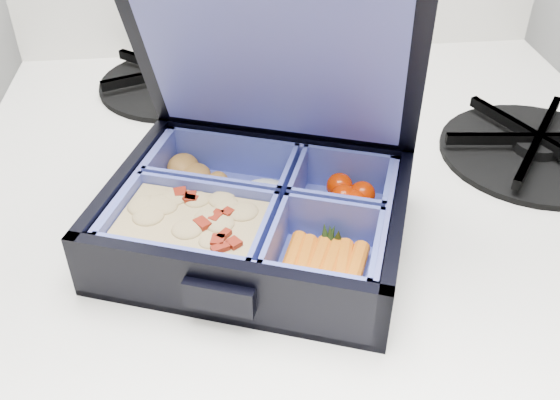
{
  "coord_description": "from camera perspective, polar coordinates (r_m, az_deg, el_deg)",
  "views": [
    {
      "loc": [
        0.2,
        1.16,
        1.3
      ],
      "look_at": [
        0.24,
        1.55,
        1.01
      ],
      "focal_mm": 40.0,
      "sensor_mm": 36.0,
      "label": 1
    }
  ],
  "objects": [
    {
      "name": "bento_box",
      "position": [
        0.49,
        -2.17,
        -1.53
      ],
      "size": [
        0.27,
        0.24,
        0.05
      ],
      "primitive_type": null,
      "rotation": [
        0.0,
        0.0,
        -0.35
      ],
      "color": "black",
      "rests_on": "stove"
    },
    {
      "name": "burner_grate",
      "position": [
        0.65,
        22.46,
        4.81
      ],
      "size": [
        0.2,
        0.2,
        0.03
      ],
      "primitive_type": "cylinder",
      "rotation": [
        0.0,
        0.0,
        -0.11
      ],
      "color": "black",
      "rests_on": "stove"
    },
    {
      "name": "burner_grate_rear",
      "position": [
        0.74,
        -9.39,
        10.99
      ],
      "size": [
        0.23,
        0.23,
        0.02
      ],
      "primitive_type": "cylinder",
      "rotation": [
        0.0,
        0.0,
        0.36
      ],
      "color": "black",
      "rests_on": "stove"
    },
    {
      "name": "fork",
      "position": [
        0.61,
        2.89,
        4.83
      ],
      "size": [
        0.14,
        0.12,
        0.01
      ],
      "primitive_type": null,
      "rotation": [
        0.0,
        0.0,
        -0.87
      ],
      "color": "#9494AC",
      "rests_on": "stove"
    }
  ]
}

